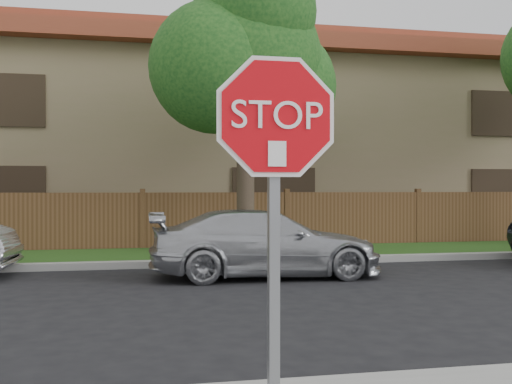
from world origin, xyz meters
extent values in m
cube|color=gray|center=(0.00, 8.15, 0.07)|extent=(70.00, 0.30, 0.15)
cube|color=#1E4714|center=(0.00, 9.80, 0.06)|extent=(70.00, 3.00, 0.12)
cube|color=#4F331C|center=(0.00, 11.40, 0.80)|extent=(70.00, 0.12, 1.60)
cube|color=#8B7D56|center=(0.00, 17.00, 3.00)|extent=(34.00, 8.00, 6.00)
cube|color=brown|center=(0.00, 17.00, 6.25)|extent=(35.20, 9.20, 0.50)
cube|color=brown|center=(0.00, 17.00, 6.85)|extent=(33.00, 5.50, 0.70)
cylinder|color=#382B21|center=(2.50, 9.70, 1.96)|extent=(0.44, 0.44, 3.92)
sphere|color=#144217|center=(2.50, 9.70, 4.90)|extent=(3.80, 3.80, 3.80)
sphere|color=#144217|center=(3.40, 10.00, 4.34)|extent=(3.00, 3.00, 3.00)
sphere|color=#144217|center=(1.70, 9.30, 4.62)|extent=(3.20, 3.20, 3.20)
sphere|color=#144217|center=(2.70, 9.10, 5.95)|extent=(2.80, 2.80, 2.80)
cube|color=gray|center=(0.61, -1.44, 1.25)|extent=(0.06, 0.06, 2.30)
cylinder|color=white|center=(0.61, -1.50, 2.15)|extent=(1.01, 0.02, 1.01)
cylinder|color=red|center=(0.61, -1.51, 2.15)|extent=(0.93, 0.02, 0.93)
cube|color=white|center=(0.61, -1.53, 1.93)|extent=(0.11, 0.00, 0.15)
imported|color=#B5B7BC|center=(2.28, 6.35, 0.65)|extent=(4.53, 1.95, 1.30)
camera|label=1|loc=(-0.21, -4.95, 1.73)|focal=42.00mm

